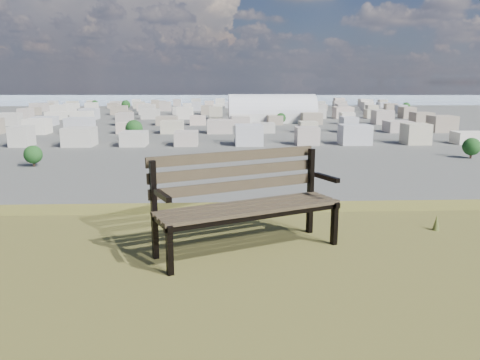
{
  "coord_description": "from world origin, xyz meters",
  "views": [
    {
      "loc": [
        -0.03,
        -1.73,
        26.63
      ],
      "look_at": [
        0.26,
        4.62,
        25.3
      ],
      "focal_mm": 35.0,
      "sensor_mm": 36.0,
      "label": 1
    }
  ],
  "objects": [
    {
      "name": "far_hills",
      "position": [
        -60.92,
        1402.93,
        25.47
      ],
      "size": [
        2050.0,
        340.0,
        60.0
      ],
      "color": "#9BAEC0",
      "rests_on": "ground"
    },
    {
      "name": "park_bench",
      "position": [
        0.21,
        2.72,
        25.54
      ],
      "size": [
        1.9,
        1.27,
        0.96
      ],
      "rotation": [
        0.0,
        0.0,
        0.42
      ],
      "color": "#3F3524",
      "rests_on": "hilltop_mesa"
    },
    {
      "name": "arena",
      "position": [
        35.77,
        317.59,
        5.84
      ],
      "size": [
        59.05,
        25.67,
        24.78
      ],
      "rotation": [
        0.0,
        0.0,
        0.02
      ],
      "color": "silver",
      "rests_on": "ground"
    },
    {
      "name": "city_trees",
      "position": [
        -26.39,
        319.0,
        4.83
      ],
      "size": [
        406.52,
        387.2,
        9.98
      ],
      "color": "#38251C",
      "rests_on": "ground"
    },
    {
      "name": "bay_water",
      "position": [
        0.0,
        900.0,
        0.0
      ],
      "size": [
        2400.0,
        700.0,
        0.12
      ],
      "primitive_type": "cube",
      "color": "#94A5BC",
      "rests_on": "ground"
    },
    {
      "name": "city_blocks",
      "position": [
        0.0,
        394.44,
        3.5
      ],
      "size": [
        395.0,
        361.0,
        7.0
      ],
      "color": "silver",
      "rests_on": "ground"
    }
  ]
}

